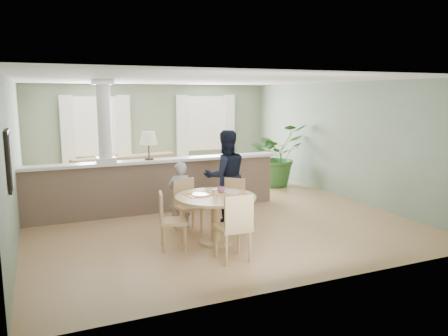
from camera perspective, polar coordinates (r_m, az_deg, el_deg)
name	(u,v)px	position (r m, az deg, el deg)	size (l,w,h in m)	color
ground	(202,210)	(9.30, -2.94, -5.48)	(8.00, 8.00, 0.00)	tan
room_shell	(190,122)	(9.58, -4.51, 5.95)	(7.02, 8.02, 2.71)	gray
pony_wall	(153,179)	(9.04, -9.29, -1.43)	(5.32, 0.38, 2.70)	brown
sofa	(133,178)	(10.42, -11.86, -1.30)	(3.31, 1.29, 0.97)	#8E764D
houseplant	(276,155)	(11.67, 6.80, 1.70)	(1.48, 1.29, 1.65)	#2C5C25
dining_table	(216,205)	(7.12, -1.09, -4.91)	(1.32, 1.32, 0.90)	tan
chair_far_boy	(187,203)	(7.82, -4.91, -4.54)	(0.47, 0.47, 0.93)	tan
chair_far_man	(233,201)	(7.95, 1.12, -4.35)	(0.58, 0.58, 0.91)	tan
chair_near	(235,225)	(6.35, 1.47, -7.40)	(0.46, 0.46, 1.02)	tan
chair_side	(169,218)	(6.95, -7.25, -6.49)	(0.48, 0.48, 0.91)	tan
child_person	(180,195)	(7.99, -5.75, -3.53)	(0.44, 0.29, 1.22)	#98989C
man_person	(226,176)	(8.29, 0.22, -1.09)	(0.85, 0.67, 1.76)	black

